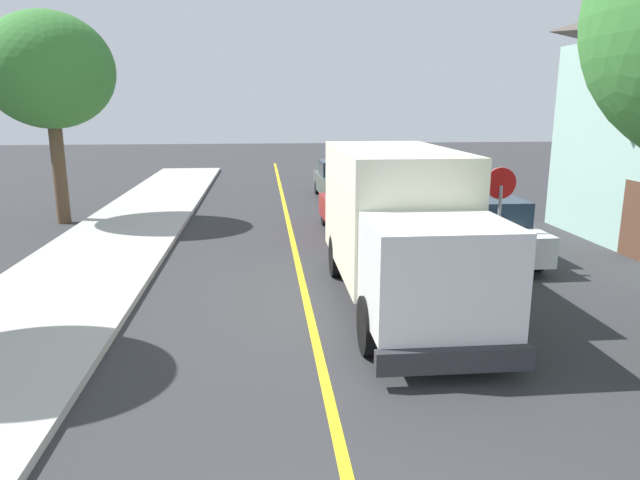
{
  "coord_description": "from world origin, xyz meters",
  "views": [
    {
      "loc": [
        -0.87,
        -3.42,
        4.11
      ],
      "look_at": [
        0.27,
        8.0,
        1.4
      ],
      "focal_mm": 32.2,
      "sensor_mm": 36.0,
      "label": 1
    }
  ],
  "objects_px": {
    "parked_car_near": "(355,209)",
    "street_tree_down_block": "(49,71)",
    "parked_van_across": "(487,230)",
    "box_truck": "(399,220)",
    "stop_sign": "(500,199)",
    "parked_car_mid": "(338,181)"
  },
  "relations": [
    {
      "from": "parked_van_across",
      "to": "stop_sign",
      "type": "xyz_separation_m",
      "value": [
        -0.32,
        -1.4,
        1.06
      ]
    },
    {
      "from": "parked_van_across",
      "to": "street_tree_down_block",
      "type": "distance_m",
      "value": 15.16
    },
    {
      "from": "parked_car_near",
      "to": "parked_car_mid",
      "type": "xyz_separation_m",
      "value": [
        0.4,
        7.25,
        0.0
      ]
    },
    {
      "from": "parked_car_mid",
      "to": "parked_van_across",
      "type": "bearing_deg",
      "value": -75.82
    },
    {
      "from": "parked_van_across",
      "to": "stop_sign",
      "type": "relative_size",
      "value": 1.66
    },
    {
      "from": "box_truck",
      "to": "street_tree_down_block",
      "type": "relative_size",
      "value": 1.0
    },
    {
      "from": "parked_van_across",
      "to": "box_truck",
      "type": "bearing_deg",
      "value": -134.93
    },
    {
      "from": "parked_car_mid",
      "to": "street_tree_down_block",
      "type": "height_order",
      "value": "street_tree_down_block"
    },
    {
      "from": "box_truck",
      "to": "stop_sign",
      "type": "distance_m",
      "value": 3.51
    },
    {
      "from": "box_truck",
      "to": "street_tree_down_block",
      "type": "distance_m",
      "value": 14.06
    },
    {
      "from": "stop_sign",
      "to": "street_tree_down_block",
      "type": "xyz_separation_m",
      "value": [
        -12.84,
        7.51,
        3.35
      ]
    },
    {
      "from": "parked_car_near",
      "to": "parked_van_across",
      "type": "distance_m",
      "value": 4.63
    },
    {
      "from": "street_tree_down_block",
      "to": "parked_car_mid",
      "type": "bearing_deg",
      "value": 23.62
    },
    {
      "from": "parked_van_across",
      "to": "parked_car_mid",
      "type": "bearing_deg",
      "value": 104.18
    },
    {
      "from": "box_truck",
      "to": "street_tree_down_block",
      "type": "height_order",
      "value": "street_tree_down_block"
    },
    {
      "from": "parked_car_near",
      "to": "parked_van_across",
      "type": "height_order",
      "value": "same"
    },
    {
      "from": "parked_van_across",
      "to": "street_tree_down_block",
      "type": "height_order",
      "value": "street_tree_down_block"
    },
    {
      "from": "street_tree_down_block",
      "to": "parked_car_near",
      "type": "bearing_deg",
      "value": -14.88
    },
    {
      "from": "parked_car_near",
      "to": "parked_car_mid",
      "type": "height_order",
      "value": "same"
    },
    {
      "from": "parked_car_near",
      "to": "street_tree_down_block",
      "type": "distance_m",
      "value": 11.3
    },
    {
      "from": "parked_car_near",
      "to": "parked_car_mid",
      "type": "distance_m",
      "value": 7.26
    },
    {
      "from": "parked_car_mid",
      "to": "street_tree_down_block",
      "type": "xyz_separation_m",
      "value": [
        -10.46,
        -4.57,
        4.41
      ]
    }
  ]
}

